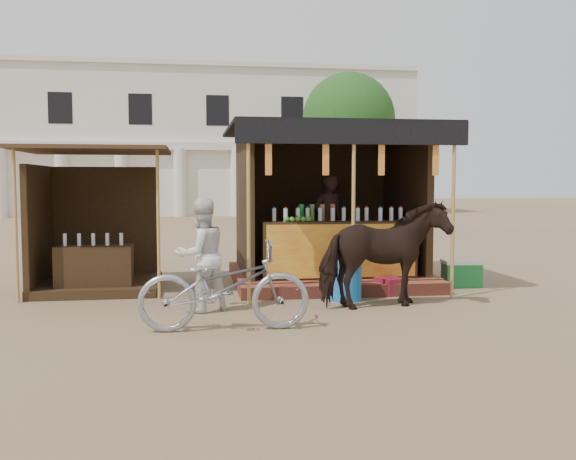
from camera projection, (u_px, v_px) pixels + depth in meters
The scene contains 11 objects.
ground at pixel (307, 325), 8.18m from camera, with size 120.00×120.00×0.00m, color #846B4C.
main_stall at pixel (328, 226), 11.56m from camera, with size 3.60×3.61×2.78m.
secondary_stall at pixel (88, 240), 10.83m from camera, with size 2.40×2.40×2.38m.
cow at pixel (383, 255), 9.23m from camera, with size 0.84×1.85×1.56m, color black.
motorbike at pixel (224, 286), 7.85m from camera, with size 0.73×2.09×1.10m, color #94959C.
bystander at pixel (201, 255), 8.98m from camera, with size 0.78×0.61×1.60m, color silver.
blue_barrel at pixel (346, 276), 9.87m from camera, with size 0.48×0.48×0.74m, color blue.
red_crate at pixel (390, 286), 10.40m from camera, with size 0.38×0.40×0.27m, color maroon.
cooler at pixel (462, 273), 11.21m from camera, with size 0.68×0.51×0.46m.
background_building at pixel (181, 145), 37.10m from camera, with size 26.00×7.45×8.18m.
tree at pixel (344, 123), 30.53m from camera, with size 4.50×4.40×7.00m.
Camera 1 is at (-1.45, -7.94, 1.82)m, focal length 40.00 mm.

